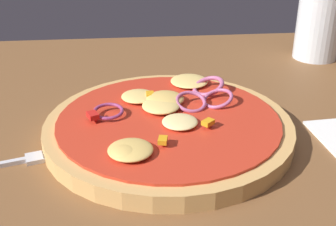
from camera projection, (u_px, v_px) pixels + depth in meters
name	position (u px, v px, depth m)	size (l,w,h in m)	color
dining_table	(170.00, 157.00, 0.52)	(1.31, 0.83, 0.04)	brown
pizza	(169.00, 126.00, 0.53)	(0.29, 0.29, 0.04)	tan
fork	(6.00, 164.00, 0.47)	(0.17, 0.06, 0.01)	silver
beer_glass	(318.00, 27.00, 0.75)	(0.07, 0.07, 0.12)	silver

